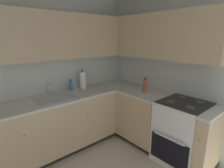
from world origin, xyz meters
The scene contains 14 objects.
wall_back centered at (0.00, 1.47, 1.24)m, with size 4.20×0.05×2.49m, color silver.
wall_right centered at (2.08, 0.00, 1.24)m, with size 0.05×2.98×2.49m, color silver.
lower_cabinets_back centered at (0.42, 1.15, 0.43)m, with size 2.05×0.62×0.85m.
countertop_back centered at (0.42, 1.14, 0.87)m, with size 3.26×0.60×0.04m, color beige.
lower_cabinets_right centered at (1.75, 0.29, 0.43)m, with size 0.62×1.51×0.85m.
countertop_right centered at (1.75, 0.29, 0.87)m, with size 0.60×1.51×0.03m.
oven_range centered at (1.77, -0.22, 0.45)m, with size 0.68×0.62×1.04m.
upper_cabinets_back centered at (0.26, 1.28, 1.77)m, with size 2.94×0.34×0.67m.
upper_cabinets_right centered at (1.89, 0.43, 1.77)m, with size 0.32×2.03×0.67m.
sink centered at (0.51, 1.11, 0.85)m, with size 0.57×0.40×0.10m.
faucet centered at (0.51, 1.32, 1.01)m, with size 0.07×0.16×0.19m.
soap_bottle centered at (0.87, 1.32, 0.98)m, with size 0.06×0.06×0.20m.
paper_towel_roll centered at (1.10, 1.30, 1.04)m, with size 0.11×0.11×0.35m.
oil_bottle centered at (1.75, 0.47, 1.00)m, with size 0.07×0.07×0.24m.
Camera 1 is at (-0.47, -1.29, 1.76)m, focal length 28.56 mm.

